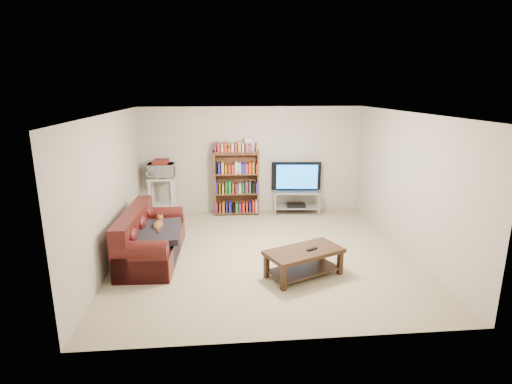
{
  "coord_description": "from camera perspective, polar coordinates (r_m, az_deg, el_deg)",
  "views": [
    {
      "loc": [
        -0.73,
        -6.43,
        2.79
      ],
      "look_at": [
        -0.1,
        0.4,
        1.0
      ],
      "focal_mm": 28.0,
      "sensor_mm": 36.0,
      "label": 1
    }
  ],
  "objects": [
    {
      "name": "wall_left",
      "position": [
        6.86,
        -20.07,
        0.31
      ],
      "size": [
        0.0,
        5.0,
        5.0
      ],
      "primitive_type": "plane",
      "rotation": [
        1.57,
        0.0,
        1.57
      ],
      "color": "beige",
      "rests_on": "ground"
    },
    {
      "name": "microwave",
      "position": [
        8.9,
        -13.42,
        2.99
      ],
      "size": [
        0.57,
        0.4,
        0.31
      ],
      "primitive_type": "imported",
      "rotation": [
        0.0,
        0.0,
        -0.04
      ],
      "color": "silver",
      "rests_on": "microwave_stand"
    },
    {
      "name": "remote",
      "position": [
        6.14,
        7.99,
        -8.07
      ],
      "size": [
        0.19,
        0.15,
        0.02
      ],
      "primitive_type": "cube",
      "rotation": [
        0.0,
        0.0,
        0.58
      ],
      "color": "black",
      "rests_on": "coffee_table"
    },
    {
      "name": "bookshelf",
      "position": [
        8.97,
        -2.81,
        1.43
      ],
      "size": [
        1.01,
        0.34,
        1.45
      ],
      "rotation": [
        0.0,
        0.0,
        -0.02
      ],
      "color": "#58331E",
      "rests_on": "floor"
    },
    {
      "name": "tv_stand",
      "position": [
        9.17,
        5.74,
        -0.87
      ],
      "size": [
        1.08,
        0.56,
        0.52
      ],
      "rotation": [
        0.0,
        0.0,
        -0.09
      ],
      "color": "#999EA3",
      "rests_on": "floor"
    },
    {
      "name": "wall_back",
      "position": [
        9.1,
        -0.59,
        4.56
      ],
      "size": [
        5.0,
        0.0,
        5.0
      ],
      "primitive_type": "plane",
      "rotation": [
        1.57,
        0.0,
        0.0
      ],
      "color": "beige",
      "rests_on": "ground"
    },
    {
      "name": "ceiling",
      "position": [
        6.48,
        1.23,
        11.18
      ],
      "size": [
        5.0,
        5.0,
        0.0
      ],
      "primitive_type": "plane",
      "rotation": [
        3.14,
        0.0,
        0.0
      ],
      "color": "white",
      "rests_on": "ground"
    },
    {
      "name": "wall_front",
      "position": [
        4.3,
        4.91,
        -7.1
      ],
      "size": [
        5.0,
        0.0,
        5.0
      ],
      "primitive_type": "plane",
      "rotation": [
        -1.57,
        0.0,
        0.0
      ],
      "color": "beige",
      "rests_on": "ground"
    },
    {
      "name": "cat",
      "position": [
        6.9,
        -13.83,
        -4.63
      ],
      "size": [
        0.23,
        0.54,
        0.16
      ],
      "primitive_type": null,
      "rotation": [
        0.0,
        0.0,
        -0.04
      ],
      "color": "brown",
      "rests_on": "sofa"
    },
    {
      "name": "shelf_clutter",
      "position": [
        8.84,
        -2.24,
        6.56
      ],
      "size": [
        0.74,
        0.23,
        0.28
      ],
      "rotation": [
        0.0,
        0.0,
        -0.02
      ],
      "color": "silver",
      "rests_on": "bookshelf"
    },
    {
      "name": "microwave_stand",
      "position": [
        9.01,
        -13.24,
        0.0
      ],
      "size": [
        0.58,
        0.43,
        0.9
      ],
      "rotation": [
        0.0,
        0.0,
        -0.04
      ],
      "color": "silver",
      "rests_on": "floor"
    },
    {
      "name": "dvd_player",
      "position": [
        9.21,
        5.72,
        -1.85
      ],
      "size": [
        0.44,
        0.33,
        0.06
      ],
      "primitive_type": "cube",
      "rotation": [
        0.0,
        0.0,
        -0.09
      ],
      "color": "black",
      "rests_on": "tv_stand"
    },
    {
      "name": "sofa",
      "position": [
        6.99,
        -15.19,
        -6.79
      ],
      "size": [
        0.91,
        1.98,
        0.84
      ],
      "rotation": [
        0.0,
        0.0,
        -0.04
      ],
      "color": "#441311",
      "rests_on": "floor"
    },
    {
      "name": "blanket",
      "position": [
        6.76,
        -14.07,
        -5.6
      ],
      "size": [
        0.8,
        1.01,
        0.18
      ],
      "primitive_type": "cube",
      "rotation": [
        0.05,
        -0.04,
        0.04
      ],
      "color": "black",
      "rests_on": "sofa"
    },
    {
      "name": "television",
      "position": [
        9.05,
        5.82,
        2.15
      ],
      "size": [
        1.13,
        0.24,
        0.65
      ],
      "primitive_type": "imported",
      "rotation": [
        0.0,
        0.0,
        3.06
      ],
      "color": "black",
      "rests_on": "tv_stand"
    },
    {
      "name": "coffee_table",
      "position": [
        6.18,
        6.85,
        -9.31
      ],
      "size": [
        1.3,
        1.01,
        0.42
      ],
      "rotation": [
        0.0,
        0.0,
        0.43
      ],
      "color": "#341F12",
      "rests_on": "floor"
    },
    {
      "name": "game_boxes",
      "position": [
        8.87,
        -13.49,
        4.12
      ],
      "size": [
        0.34,
        0.3,
        0.05
      ],
      "primitive_type": "cube",
      "rotation": [
        0.0,
        0.0,
        -0.04
      ],
      "color": "maroon",
      "rests_on": "microwave"
    },
    {
      "name": "wall_right",
      "position": [
        7.37,
        20.88,
        1.19
      ],
      "size": [
        0.0,
        5.0,
        5.0
      ],
      "primitive_type": "plane",
      "rotation": [
        1.57,
        0.0,
        -1.57
      ],
      "color": "beige",
      "rests_on": "ground"
    },
    {
      "name": "floor",
      "position": [
        7.05,
        1.12,
        -8.7
      ],
      "size": [
        5.0,
        5.0,
        0.0
      ],
      "primitive_type": "plane",
      "color": "tan",
      "rests_on": "ground"
    }
  ]
}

